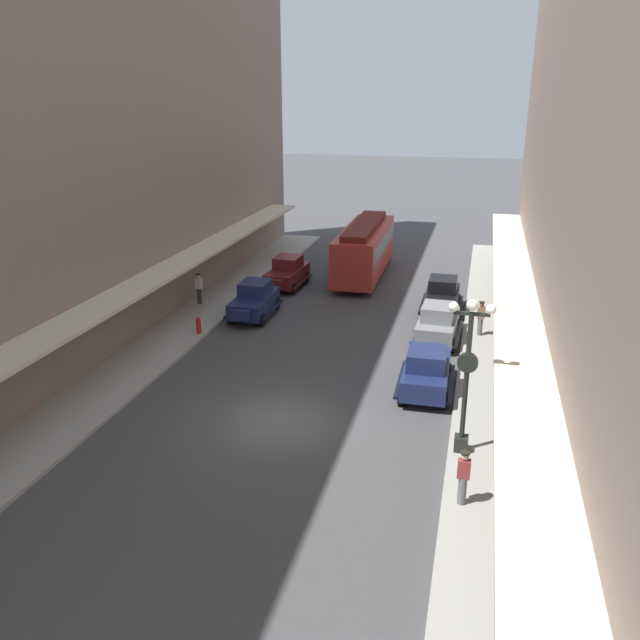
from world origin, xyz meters
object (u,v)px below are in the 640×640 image
object	(u,v)px
lamp_post_with_clock	(467,370)
pedestrian_3	(199,288)
parked_car_2	(254,299)
streetcar	(364,247)
parked_car_3	(442,295)
pedestrian_2	(515,301)
pedestrian_0	(463,477)
fire_hydrant	(199,325)
parked_car_4	(426,370)
parked_car_0	(287,272)
pedestrian_1	(481,318)
parked_car_1	(438,322)

from	to	relation	value
lamp_post_with_clock	pedestrian_3	bearing A→B (deg)	140.04
parked_car_2	streetcar	size ratio (longest dim) A/B	0.45
parked_car_2	parked_car_3	size ratio (longest dim) A/B	1.01
pedestrian_2	pedestrian_0	bearing A→B (deg)	-96.44
fire_hydrant	lamp_post_with_clock	bearing A→B (deg)	-31.96
lamp_post_with_clock	pedestrian_3	world-z (taller)	lamp_post_with_clock
parked_car_3	pedestrian_0	bearing A→B (deg)	-84.07
streetcar	lamp_post_with_clock	world-z (taller)	lamp_post_with_clock
parked_car_3	parked_car_4	world-z (taller)	same
parked_car_0	pedestrian_2	xyz separation A→B (m)	(13.09, -2.84, 0.07)
parked_car_2	pedestrian_1	world-z (taller)	parked_car_2
parked_car_1	parked_car_4	size ratio (longest dim) A/B	1.01
streetcar	pedestrian_0	distance (m)	24.37
parked_car_4	parked_car_2	bearing A→B (deg)	144.05
parked_car_0	parked_car_3	xyz separation A→B (m)	(9.36, -2.54, 0.00)
streetcar	pedestrian_3	distance (m)	11.18
pedestrian_3	pedestrian_0	bearing A→B (deg)	-45.82
parked_car_3	parked_car_4	size ratio (longest dim) A/B	1.00
parked_car_0	fire_hydrant	bearing A→B (deg)	-100.89
parked_car_3	lamp_post_with_clock	bearing A→B (deg)	-83.45
pedestrian_3	parked_car_3	bearing A→B (deg)	9.45
lamp_post_with_clock	fire_hydrant	bearing A→B (deg)	148.04
parked_car_0	pedestrian_0	distance (m)	22.81
pedestrian_3	parked_car_0	bearing A→B (deg)	52.59
parked_car_3	lamp_post_with_clock	distance (m)	14.64
parked_car_2	lamp_post_with_clock	bearing A→B (deg)	-45.63
parked_car_0	parked_car_1	distance (m)	11.68
fire_hydrant	pedestrian_0	world-z (taller)	pedestrian_0
parked_car_3	streetcar	bearing A→B (deg)	131.74
pedestrian_1	parked_car_1	bearing A→B (deg)	-156.26
parked_car_4	streetcar	xyz separation A→B (m)	(-5.40, 15.92, 0.96)
streetcar	pedestrian_1	xyz separation A→B (m)	(7.36, -9.37, -0.89)
parked_car_3	streetcar	xyz separation A→B (m)	(-5.30, 5.94, 0.96)
parked_car_4	lamp_post_with_clock	bearing A→B (deg)	-70.64
lamp_post_with_clock	pedestrian_0	world-z (taller)	lamp_post_with_clock
parked_car_1	pedestrian_2	xyz separation A→B (m)	(3.62, 3.99, 0.07)
streetcar	parked_car_2	bearing A→B (deg)	-114.76
fire_hydrant	pedestrian_2	xyz separation A→B (m)	(14.82, 6.16, 0.45)
parked_car_3	pedestrian_1	world-z (taller)	parked_car_3
parked_car_4	fire_hydrant	distance (m)	11.74
parked_car_4	lamp_post_with_clock	xyz separation A→B (m)	(1.56, -4.43, 2.04)
fire_hydrant	pedestrian_1	distance (m)	13.50
parked_car_4	pedestrian_0	xyz separation A→B (m)	(1.70, -7.37, 0.07)
lamp_post_with_clock	pedestrian_3	size ratio (longest dim) A/B	3.09
parked_car_2	streetcar	distance (m)	9.95
parked_car_1	streetcar	world-z (taller)	streetcar
parked_car_2	pedestrian_2	size ratio (longest dim) A/B	2.57
parked_car_1	lamp_post_with_clock	world-z (taller)	lamp_post_with_clock
parked_car_4	pedestrian_0	world-z (taller)	parked_car_4
lamp_post_with_clock	parked_car_3	bearing A→B (deg)	96.55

